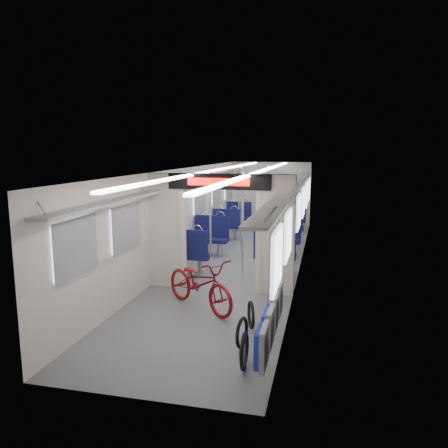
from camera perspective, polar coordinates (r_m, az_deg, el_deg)
name	(u,v)px	position (r m, az deg, el deg)	size (l,w,h in m)	color
carriage	(238,204)	(10.15, 1.79, 2.62)	(12.00, 12.02, 2.31)	#515456
bicycle	(200,283)	(7.67, -3.19, -7.71)	(0.61, 1.75, 0.92)	maroon
flip_bench	(271,319)	(5.83, 6.16, -12.24)	(0.12, 2.07, 0.48)	gray
bike_hoop_a	(244,353)	(5.76, 2.66, -16.43)	(0.49, 0.49, 0.05)	black
bike_hoop_b	(242,334)	(6.31, 2.35, -14.18)	(0.45, 0.45, 0.05)	black
bike_hoop_c	(251,316)	(6.94, 3.55, -11.95)	(0.44, 0.44, 0.05)	black
seat_bay_near_left	(201,241)	(10.64, -3.06, -2.19)	(0.94, 2.22, 1.14)	#0D0E3B
seat_bay_near_right	(279,242)	(10.67, 7.24, -2.28)	(0.92, 2.13, 1.12)	#0D0E3B
seat_bay_far_left	(233,218)	(14.28, 1.20, 0.76)	(0.89, 1.98, 1.07)	#0D0E3B
seat_bay_far_right	(291,221)	(14.03, 8.70, 0.45)	(0.88, 1.91, 1.05)	#0D0E3B
stanchion_near_left	(211,225)	(9.38, -1.77, -0.14)	(0.04, 0.04, 2.30)	silver
stanchion_near_right	(243,230)	(8.83, 2.46, -0.76)	(0.04, 0.04, 2.30)	silver
stanchion_far_left	(241,208)	(12.07, 2.27, 2.08)	(0.04, 0.04, 2.30)	silver
stanchion_far_right	(267,207)	(12.39, 5.62, 2.23)	(0.04, 0.04, 2.30)	silver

